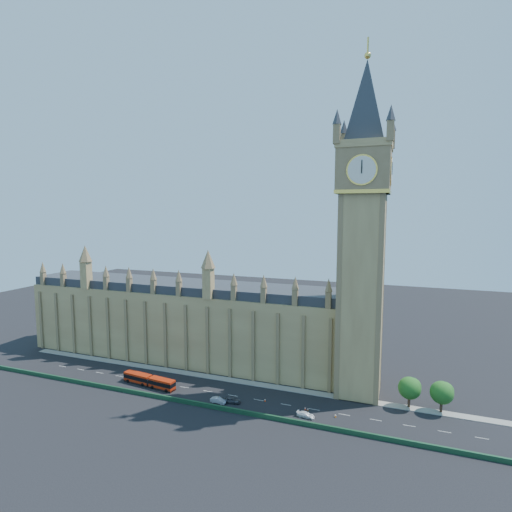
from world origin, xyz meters
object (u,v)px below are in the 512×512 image
(red_bus, at_px, (149,381))
(car_white, at_px, (306,415))
(car_silver, at_px, (218,400))
(car_grey, at_px, (232,400))

(red_bus, relative_size, car_white, 3.97)
(car_silver, bearing_deg, car_white, -83.93)
(car_grey, relative_size, car_silver, 1.02)
(car_grey, height_order, car_silver, car_grey)
(red_bus, xyz_separation_m, car_silver, (24.71, -2.74, -0.89))
(red_bus, distance_m, car_grey, 28.38)
(car_silver, bearing_deg, car_grey, -66.51)
(car_grey, distance_m, car_silver, 3.82)
(car_silver, height_order, car_white, car_silver)
(car_white, bearing_deg, red_bus, 92.81)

